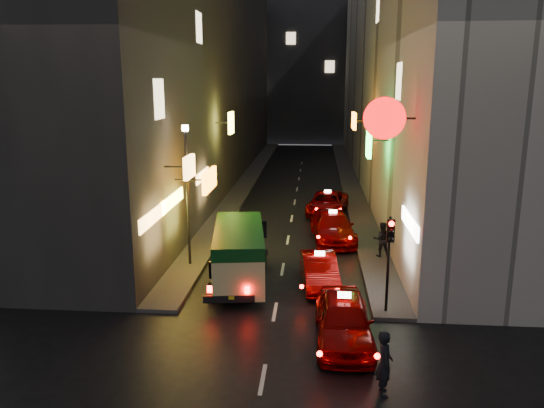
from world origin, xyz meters
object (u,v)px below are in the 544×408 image
(pedestrian_crossing, at_px, (385,359))
(lamp_post, at_px, (187,186))
(minibus, at_px, (239,249))
(taxi_near, at_px, (344,316))
(traffic_light, at_px, (390,244))

(pedestrian_crossing, distance_m, lamp_post, 12.35)
(minibus, height_order, taxi_near, minibus)
(minibus, distance_m, pedestrian_crossing, 9.10)
(minibus, relative_size, traffic_light, 1.65)
(minibus, distance_m, lamp_post, 3.83)
(taxi_near, xyz_separation_m, traffic_light, (1.63, 2.04, 1.80))
(taxi_near, distance_m, lamp_post, 9.71)
(minibus, distance_m, traffic_light, 6.39)
(pedestrian_crossing, xyz_separation_m, traffic_light, (0.70, 4.91, 1.65))
(minibus, xyz_separation_m, traffic_light, (5.68, -2.69, 1.18))
(taxi_near, distance_m, traffic_light, 3.17)
(traffic_light, bearing_deg, lamp_post, 151.09)
(traffic_light, bearing_deg, taxi_near, -128.75)
(minibus, xyz_separation_m, lamp_post, (-2.52, 1.84, 2.22))
(traffic_light, xyz_separation_m, lamp_post, (-8.20, 4.53, 1.04))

